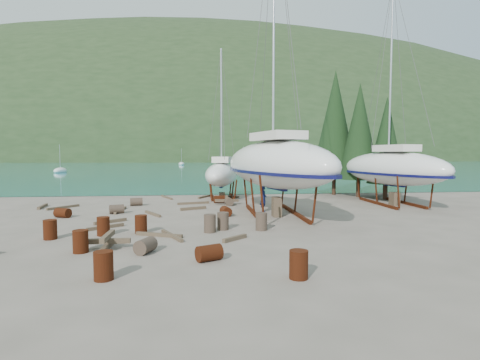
{
  "coord_description": "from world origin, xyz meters",
  "views": [
    {
      "loc": [
        -1.38,
        -19.76,
        3.82
      ],
      "look_at": [
        1.01,
        3.0,
        2.22
      ],
      "focal_mm": 28.0,
      "sensor_mm": 36.0,
      "label": 1
    }
  ],
  "objects": [
    {
      "name": "ground",
      "position": [
        0.0,
        0.0,
        0.0
      ],
      "size": [
        600.0,
        600.0,
        0.0
      ],
      "primitive_type": "plane",
      "color": "#62594D",
      "rests_on": "ground"
    },
    {
      "name": "bay_water",
      "position": [
        0.0,
        315.0,
        0.01
      ],
      "size": [
        700.0,
        700.0,
        0.0
      ],
      "primitive_type": "plane",
      "color": "teal",
      "rests_on": "ground"
    },
    {
      "name": "far_hill",
      "position": [
        0.0,
        320.0,
        0.0
      ],
      "size": [
        800.0,
        360.0,
        110.0
      ],
      "primitive_type": "ellipsoid",
      "color": "#203219",
      "rests_on": "ground"
    },
    {
      "name": "far_house_left",
      "position": [
        -60.0,
        190.0,
        2.92
      ],
      "size": [
        6.6,
        5.6,
        5.6
      ],
      "color": "beige",
      "rests_on": "ground"
    },
    {
      "name": "far_house_center",
      "position": [
        -20.0,
        190.0,
        2.92
      ],
      "size": [
        6.6,
        5.6,
        5.6
      ],
      "color": "beige",
      "rests_on": "ground"
    },
    {
      "name": "far_house_right",
      "position": [
        30.0,
        190.0,
        2.92
      ],
      "size": [
        6.6,
        5.6,
        5.6
      ],
      "color": "beige",
      "rests_on": "ground"
    },
    {
      "name": "cypress_near_right",
      "position": [
        12.5,
        12.0,
        5.79
      ],
      "size": [
        3.6,
        3.6,
        10.0
      ],
      "color": "black",
      "rests_on": "ground"
    },
    {
      "name": "cypress_mid_right",
      "position": [
        14.0,
        10.0,
        4.92
      ],
      "size": [
        3.06,
        3.06,
        8.5
      ],
      "color": "black",
      "rests_on": "ground"
    },
    {
      "name": "cypress_back_left",
      "position": [
        11.0,
        14.0,
        6.66
      ],
      "size": [
        4.14,
        4.14,
        11.5
      ],
      "color": "black",
      "rests_on": "ground"
    },
    {
      "name": "cypress_far_right",
      "position": [
        15.5,
        13.0,
        5.21
      ],
      "size": [
        3.24,
        3.24,
        9.0
      ],
      "color": "black",
      "rests_on": "ground"
    },
    {
      "name": "moored_boat_left",
      "position": [
        -30.0,
        60.0,
        0.39
      ],
      "size": [
        2.0,
        5.0,
        6.05
      ],
      "color": "silver",
      "rests_on": "ground"
    },
    {
      "name": "moored_boat_mid",
      "position": [
        10.0,
        80.0,
        0.39
      ],
      "size": [
        2.0,
        5.0,
        6.05
      ],
      "color": "silver",
      "rests_on": "ground"
    },
    {
      "name": "moored_boat_far",
      "position": [
        -8.0,
        110.0,
        0.39
      ],
      "size": [
        2.0,
        5.0,
        6.05
      ],
      "color": "silver",
      "rests_on": "ground"
    },
    {
      "name": "large_sailboat_near",
      "position": [
        3.21,
        3.17,
        3.21
      ],
      "size": [
        6.98,
        13.2,
        19.95
      ],
      "rotation": [
        0.0,
        0.0,
        0.27
      ],
      "color": "silver",
      "rests_on": "ground"
    },
    {
      "name": "large_sailboat_far",
      "position": [
        13.0,
        7.16,
        2.77
      ],
      "size": [
        5.57,
        11.15,
        16.95
      ],
      "rotation": [
        0.0,
        0.0,
        0.24
      ],
      "color": "silver",
      "rests_on": "ground"
    },
    {
      "name": "small_sailboat_shore",
      "position": [
        0.41,
        12.37,
        2.11
      ],
      "size": [
        4.06,
        8.35,
        12.8
      ],
      "rotation": [
        0.0,
        0.0,
        -0.2
      ],
      "color": "silver",
      "rests_on": "ground"
    },
    {
      "name": "worker",
      "position": [
        2.71,
        4.46,
        0.88
      ],
      "size": [
        0.58,
        0.73,
        1.77
      ],
      "primitive_type": "imported",
      "rotation": [
        0.0,
        0.0,
        1.3
      ],
      "color": "navy",
      "rests_on": "ground"
    },
    {
      "name": "drum_0",
      "position": [
        -8.12,
        -2.42,
        0.44
      ],
      "size": [
        0.58,
        0.58,
        0.88
      ],
      "primitive_type": "cylinder",
      "color": "#4F1B0D",
      "rests_on": "ground"
    },
    {
      "name": "drum_1",
      "position": [
        -3.52,
        -5.27,
        0.29
      ],
      "size": [
        0.87,
        1.03,
        0.58
      ],
      "primitive_type": "cylinder",
      "rotation": [
        1.57,
        0.0,
        2.76
      ],
      "color": "#2D2823",
      "rests_on": "ground"
    },
    {
      "name": "drum_2",
      "position": [
        -9.66,
        3.46,
        0.29
      ],
      "size": [
        1.04,
        0.89,
        0.58
      ],
      "primitive_type": "cylinder",
      "rotation": [
        1.57,
        0.0,
        1.15
      ],
      "color": "#4F1B0D",
      "rests_on": "ground"
    },
    {
      "name": "drum_3",
      "position": [
        -4.34,
        -8.26,
        0.44
      ],
      "size": [
        0.58,
        0.58,
        0.88
      ],
      "primitive_type": "cylinder",
      "color": "#4F1B0D",
      "rests_on": "ground"
    },
    {
      "name": "drum_4",
      "position": [
        0.07,
        9.27,
        0.29
      ],
      "size": [
        0.98,
        0.75,
        0.58
      ],
      "primitive_type": "cylinder",
      "rotation": [
        1.57,
        0.0,
        1.78
      ],
      "color": "#4F1B0D",
      "rests_on": "ground"
    },
    {
      "name": "drum_5",
      "position": [
        -0.29,
        -1.09,
        0.44
      ],
      "size": [
        0.58,
        0.58,
        0.88
      ],
      "primitive_type": "cylinder",
      "color": "#2D2823",
      "rests_on": "ground"
    },
    {
      "name": "drum_6",
      "position": [
        0.13,
        3.09,
        0.29
      ],
      "size": [
        0.75,
        0.98,
        0.58
      ],
      "primitive_type": "cylinder",
      "rotation": [
        1.57,
        0.0,
        0.21
      ],
      "color": "#4F1B0D",
      "rests_on": "ground"
    },
    {
      "name": "drum_7",
      "position": [
        1.58,
        -8.77,
        0.44
      ],
      "size": [
        0.58,
        0.58,
        0.88
      ],
      "primitive_type": "cylinder",
      "color": "#4F1B0D",
      "rests_on": "ground"
    },
    {
      "name": "drum_9",
      "position": [
        -6.15,
        8.36,
        0.29
      ],
      "size": [
        0.98,
        0.74,
        0.58
      ],
      "primitive_type": "cylinder",
      "rotation": [
        1.57,
        0.0,
        1.77
      ],
      "color": "#2D2823",
      "rests_on": "ground"
    },
    {
      "name": "drum_10",
      "position": [
        -5.95,
        -1.87,
        0.44
      ],
      "size": [
        0.58,
        0.58,
        0.88
      ],
      "primitive_type": "cylinder",
      "color": "#4F1B0D",
      "rests_on": "ground"
    },
    {
      "name": "drum_11",
      "position": [
        0.67,
        7.79,
        0.29
      ],
      "size": [
        0.67,
        0.93,
        0.58
      ],
      "primitive_type": "cylinder",
      "rotation": [
        1.57,
        0.0,
        3.24
      ],
      "color": "#2D2823",
      "rests_on": "ground"
    },
    {
      "name": "drum_12",
      "position": [
        -1.11,
        -6.57,
        0.29
      ],
      "size": [
        1.04,
        0.9,
        0.58
      ],
      "primitive_type": "cylinder",
      "rotation": [
        1.57,
        0.0,
        2.01
      ],
      "color": "#4F1B0D",
      "rests_on": "ground"
    },
    {
      "name": "drum_13",
      "position": [
        -6.04,
        -4.91,
        0.44
      ],
      "size": [
        0.58,
        0.58,
        0.88
      ],
      "primitive_type": "cylinder",
      "color": "#4F1B0D",
      "rests_on": "ground"
    },
    {
      "name": "drum_14",
      "position": [
        -4.27,
        -1.55,
        0.44
      ],
      "size": [
        0.58,
        0.58,
        0.88
      ],
      "primitive_type": "cylinder",
      "color": "#4F1B0D",
      "rests_on": "ground"
    },
    {
      "name": "drum_15",
      "position": [
        -6.78,
        4.73,
        0.29
      ],
      "size": [
        1.02,
        0.84,
        0.58
      ],
      "primitive_type": "cylinder",
      "rotation": [
        1.57,
        0.0,
        1.91
      ],
      "color": "#2D2823",
      "rests_on": "ground"
    },
    {
      "name": "drum_16",
      "position": [
        -0.96,
        -1.67,
        0.44
      ],
      "size": [
        0.58,
        0.58,
        0.88
      ],
      "primitive_type": "cylinder",
      "color": "#2D2823",
      "rests_on": "ground"
    },
    {
      "name": "drum_17",
      "position": [
        1.62,
        -1.43,
        0.44
      ],
      "size": [
        0.58,
        0.58,
        0.88
      ],
      "primitive_type": "cylinder",
      "color": "#2D2823",
      "rests_on": "ground"
    },
    {
      "name": "timber_0",
      "position": [
        -4.35,
        12.93,
        0.07
      ],
      "size": [
        1.2,
        2.59,
        0.14
      ],
      "primitive_type": "cube",
      "rotation": [
        0.0,
        0.0,
        0.4
      ],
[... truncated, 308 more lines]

